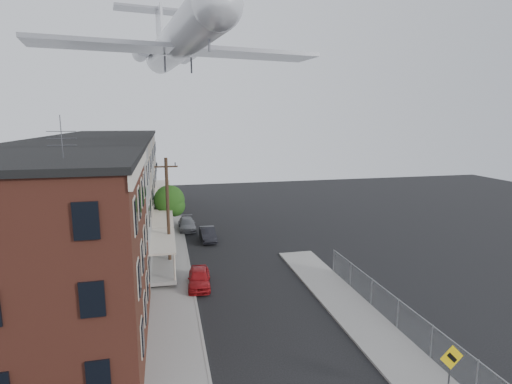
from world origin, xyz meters
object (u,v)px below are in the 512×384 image
utility_pole (168,212)px  airplane (178,41)px  warning_sign (451,365)px  car_far (187,224)px  car_mid (208,234)px  street_tree (171,202)px  car_near (199,278)px

utility_pole → airplane: bearing=79.0°
warning_sign → car_far: 31.55m
warning_sign → car_mid: bearing=106.1°
warning_sign → utility_pole: (-11.20, 19.03, 2.79)m
car_far → street_tree: bearing=-144.7°
street_tree → car_far: (1.67, 1.20, -2.81)m
street_tree → car_far: size_ratio=1.19×
utility_pole → street_tree: bearing=88.1°
warning_sign → street_tree: street_tree is taller
car_mid → car_far: bearing=110.5°
car_far → car_mid: bearing=-68.6°
warning_sign → car_mid: 26.73m
utility_pole → airplane: size_ratio=0.31×
car_mid → airplane: airplane is taller
warning_sign → car_mid: (-7.40, 25.65, -1.22)m
warning_sign → street_tree: (-10.87, 28.95, 1.57)m
utility_pole → warning_sign: bearing=-59.5°
warning_sign → utility_pole: size_ratio=0.31×
car_far → airplane: airplane is taller
car_near → car_mid: size_ratio=0.98×
car_near → airplane: 22.42m
street_tree → airplane: airplane is taller
car_mid → airplane: (-2.19, 1.62, 18.50)m
street_tree → car_far: 3.49m
airplane → car_mid: bearing=-36.5°
warning_sign → car_near: 17.30m
car_near → car_far: (-0.00, 15.55, -0.04)m
car_near → car_mid: car_near is taller
street_tree → car_near: 14.71m
car_mid → car_near: bearing=-100.6°
car_mid → car_far: size_ratio=0.92×
car_near → airplane: (-0.39, 12.67, 18.49)m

